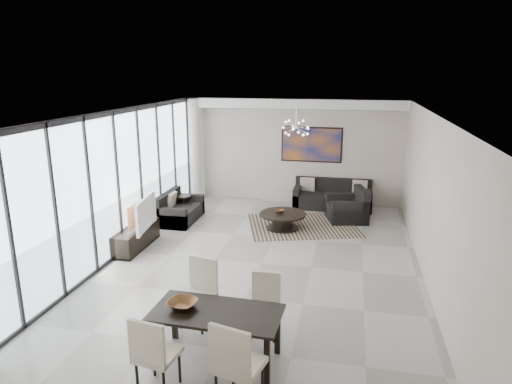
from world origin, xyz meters
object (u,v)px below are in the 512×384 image
(dining_table, at_px, (217,318))
(television, at_px, (140,213))
(tv_console, at_px, (136,237))
(sofa_main, at_px, (332,198))
(coffee_table, at_px, (283,220))

(dining_table, bearing_deg, television, 128.53)
(dining_table, bearing_deg, tv_console, 129.75)
(sofa_main, height_order, dining_table, sofa_main)
(television, bearing_deg, dining_table, -148.67)
(tv_console, height_order, television, television)
(coffee_table, height_order, sofa_main, sofa_main)
(tv_console, xyz_separation_m, television, (0.16, -0.05, 0.56))
(sofa_main, distance_m, dining_table, 7.26)
(coffee_table, distance_m, dining_table, 5.19)
(tv_console, relative_size, television, 1.28)
(sofa_main, bearing_deg, dining_table, -98.93)
(sofa_main, relative_size, dining_table, 1.24)
(sofa_main, relative_size, tv_console, 1.42)
(television, xyz_separation_m, dining_table, (2.62, -3.30, -0.19))
(coffee_table, bearing_deg, sofa_main, 61.87)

